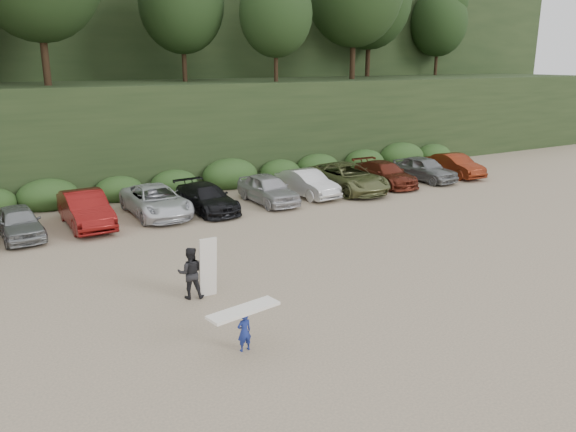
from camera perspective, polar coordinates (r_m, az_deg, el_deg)
ground at (r=19.70m, az=-0.21°, el=-6.40°), size 120.00×120.00×0.00m
hillside_backdrop at (r=52.68m, az=-21.39°, el=18.78°), size 90.00×41.50×28.00m
parked_cars at (r=28.01m, az=-11.37°, el=1.61°), size 39.61×5.96×1.61m
child_surfer at (r=14.84m, az=-4.49°, el=-10.71°), size 2.06×0.90×1.20m
adult_surfer at (r=18.16m, az=-9.72°, el=-5.66°), size 1.30×0.90×2.00m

